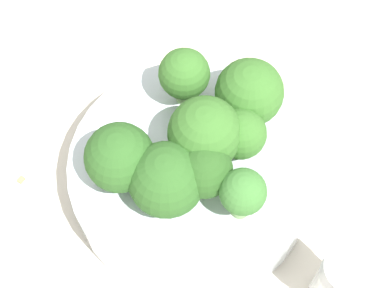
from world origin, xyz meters
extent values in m
plane|color=beige|center=(0.00, 0.00, 0.00)|extent=(3.00, 3.00, 0.00)
cylinder|color=silver|center=(0.00, 0.00, 0.02)|extent=(0.21, 0.21, 0.05)
cylinder|color=#8EB770|center=(-0.03, -0.01, 0.06)|extent=(0.03, 0.03, 0.02)
sphere|color=#2D5B23|center=(-0.03, -0.01, 0.08)|extent=(0.06, 0.06, 0.06)
cylinder|color=#84AD66|center=(0.01, 0.00, 0.06)|extent=(0.02, 0.02, 0.03)
sphere|color=#386B28|center=(0.01, 0.00, 0.09)|extent=(0.06, 0.06, 0.06)
cylinder|color=#84AD66|center=(0.07, 0.01, 0.06)|extent=(0.02, 0.02, 0.02)
sphere|color=#386B28|center=(0.07, 0.01, 0.08)|extent=(0.06, 0.06, 0.06)
cylinder|color=#8EB770|center=(-0.01, -0.02, 0.06)|extent=(0.02, 0.02, 0.03)
sphere|color=#28511E|center=(-0.01, -0.02, 0.08)|extent=(0.04, 0.04, 0.04)
cylinder|color=#84AD66|center=(0.01, -0.06, 0.06)|extent=(0.02, 0.02, 0.03)
sphere|color=#3D7533|center=(0.01, -0.06, 0.08)|extent=(0.04, 0.04, 0.04)
cylinder|color=#84AD66|center=(0.04, -0.01, 0.06)|extent=(0.02, 0.02, 0.02)
sphere|color=#386B28|center=(0.04, -0.01, 0.08)|extent=(0.04, 0.04, 0.04)
cylinder|color=#8EB770|center=(0.03, 0.05, 0.06)|extent=(0.02, 0.02, 0.03)
sphere|color=#386B28|center=(0.03, 0.05, 0.09)|extent=(0.04, 0.04, 0.04)
cylinder|color=#84AD66|center=(-0.05, 0.02, 0.06)|extent=(0.02, 0.02, 0.02)
sphere|color=#2D5B23|center=(-0.05, 0.02, 0.08)|extent=(0.06, 0.06, 0.06)
cylinder|color=silver|center=(0.03, -0.15, 0.03)|extent=(0.04, 0.04, 0.06)
cylinder|color=#B7B7BC|center=(0.03, -0.15, 0.07)|extent=(0.04, 0.04, 0.02)
cube|color=tan|center=(-0.12, 0.10, 0.00)|extent=(0.01, 0.01, 0.01)
camera|label=1|loc=(-0.14, -0.19, 0.52)|focal=60.00mm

